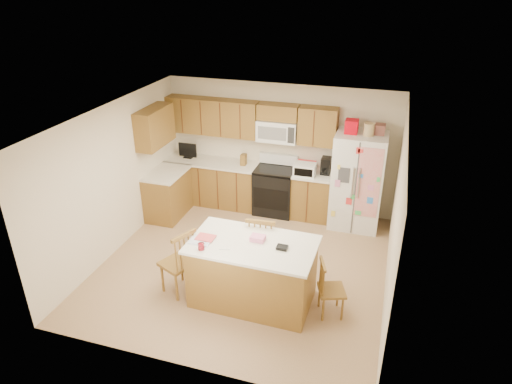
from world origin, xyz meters
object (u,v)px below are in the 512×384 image
(windsor_chair_right, at_px, (330,290))
(windsor_chair_back, at_px, (262,248))
(stove, at_px, (275,190))
(refrigerator, at_px, (358,180))
(island, at_px, (253,272))
(windsor_chair_left, at_px, (179,263))

(windsor_chair_right, bearing_deg, windsor_chair_back, 153.14)
(stove, xyz_separation_m, windsor_chair_right, (1.51, -2.71, -0.07))
(stove, relative_size, refrigerator, 0.55)
(windsor_chair_right, bearing_deg, refrigerator, 88.77)
(stove, xyz_separation_m, refrigerator, (1.57, -0.06, 0.45))
(refrigerator, bearing_deg, windsor_chair_right, -91.23)
(island, xyz_separation_m, windsor_chair_left, (-1.09, -0.13, 0.01))
(windsor_chair_back, relative_size, windsor_chair_right, 1.26)
(island, relative_size, windsor_chair_left, 1.68)
(island, height_order, windsor_chair_right, island)
(stove, distance_m, windsor_chair_right, 3.11)
(refrigerator, distance_m, windsor_chair_right, 2.70)
(refrigerator, xyz_separation_m, windsor_chair_right, (-0.06, -2.65, -0.52))
(refrigerator, bearing_deg, windsor_chair_left, -128.86)
(windsor_chair_left, relative_size, windsor_chair_back, 0.98)
(refrigerator, distance_m, island, 2.95)
(refrigerator, relative_size, windsor_chair_left, 1.93)
(windsor_chair_left, relative_size, windsor_chair_right, 1.23)
(windsor_chair_back, bearing_deg, refrigerator, 59.74)
(windsor_chair_left, distance_m, windsor_chair_back, 1.29)
(windsor_chair_left, height_order, windsor_chair_right, windsor_chair_left)
(island, bearing_deg, windsor_chair_left, -173.21)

